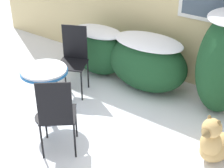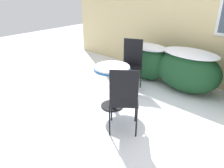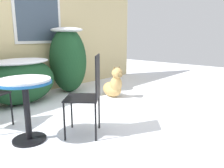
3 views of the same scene
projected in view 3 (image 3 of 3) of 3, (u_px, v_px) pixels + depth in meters
ground_plane at (77, 124)px, 3.28m from camera, size 16.00×16.00×0.00m
house_wall at (5, 20)px, 4.39m from camera, size 8.00×0.10×3.17m
shrub_middle at (21, 80)px, 4.19m from camera, size 1.35×0.83×0.89m
shrub_right at (68, 59)px, 5.05m from camera, size 0.77×0.96×1.49m
patio_table at (26, 93)px, 2.65m from camera, size 0.64×0.64×0.80m
patio_chair_far_side at (89, 92)px, 2.83m from camera, size 0.60×0.60×1.07m
dog at (114, 86)px, 4.71m from camera, size 0.45×0.73×0.68m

